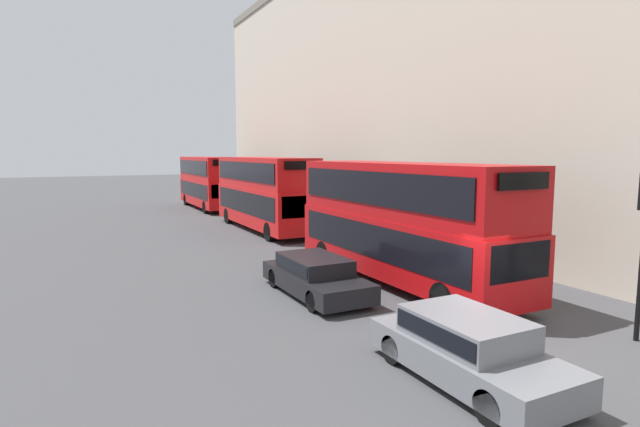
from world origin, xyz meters
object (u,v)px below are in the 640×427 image
object	(u,v)px
bus_third_in_queue	(208,180)
pedestrian	(242,197)
car_dark_sedan	(467,346)
bus_second_in_queue	(264,190)
bus_leading	(401,217)
car_hatchback	(315,274)

from	to	relation	value
bus_third_in_queue	pedestrian	size ratio (longest dim) A/B	5.45
car_dark_sedan	pedestrian	distance (m)	34.16
car_dark_sedan	pedestrian	xyz separation A→B (m)	(6.27, 33.58, 0.13)
bus_second_in_queue	bus_third_in_queue	world-z (taller)	bus_second_in_queue
bus_third_in_queue	car_dark_sedan	xyz separation A→B (m)	(-3.40, -33.61, -1.62)
bus_second_in_queue	car_dark_sedan	size ratio (longest dim) A/B	2.42
bus_leading	bus_third_in_queue	distance (m)	26.66
car_hatchback	bus_leading	bearing A→B (deg)	0.68
bus_leading	bus_third_in_queue	size ratio (longest dim) A/B	1.04
car_dark_sedan	bus_second_in_queue	bearing A→B (deg)	80.62
car_hatchback	pedestrian	xyz separation A→B (m)	(6.27, 26.67, 0.18)
car_dark_sedan	pedestrian	bearing A→B (deg)	79.43
bus_second_in_queue	pedestrian	size ratio (longest dim) A/B	5.76
car_hatchback	bus_second_in_queue	bearing A→B (deg)	76.04
pedestrian	car_hatchback	bearing A→B (deg)	-103.22
bus_leading	bus_third_in_queue	world-z (taller)	same
bus_second_in_queue	car_dark_sedan	bearing A→B (deg)	-99.38
bus_second_in_queue	pedestrian	bearing A→B (deg)	77.57
bus_second_in_queue	car_hatchback	xyz separation A→B (m)	(-3.40, -13.67, -1.71)
bus_leading	bus_second_in_queue	world-z (taller)	bus_second_in_queue
bus_second_in_queue	bus_third_in_queue	xyz separation A→B (m)	(-0.00, 13.03, -0.04)
bus_leading	pedestrian	distance (m)	26.83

